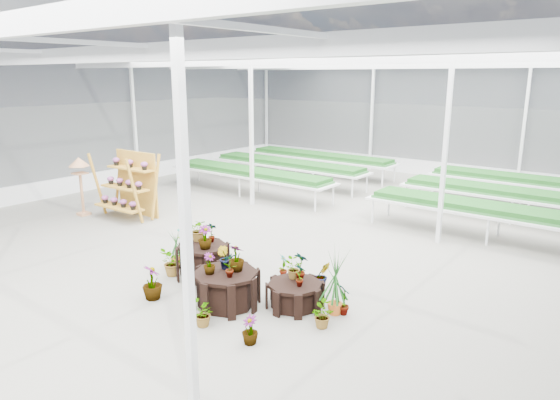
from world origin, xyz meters
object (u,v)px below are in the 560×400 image
Objects in this scene: plinth_tall at (203,262)px; plinth_low at (295,295)px; bird_table at (81,187)px; plinth_mid at (226,289)px; shelf_rack at (126,186)px.

plinth_tall is 1.02× the size of plinth_low.
plinth_tall is 6.30m from bird_table.
plinth_tall reaches higher than plinth_mid.
plinth_mid is 6.64m from shelf_rack.
plinth_tall is 0.60× the size of bird_table.
bird_table is at bearing 169.80° from plinth_tall.
shelf_rack reaches higher than bird_table.
plinth_tall is 5.31m from shelf_rack.
plinth_mid is 1.19× the size of plinth_low.
plinth_mid is at bearing -26.57° from plinth_tall.
bird_table is (-1.21, -0.67, -0.08)m from shelf_rack.
plinth_mid is at bearing -5.76° from bird_table.
plinth_low is 0.53× the size of shelf_rack.
plinth_low is 0.58× the size of bird_table.
shelf_rack is 1.39m from bird_table.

